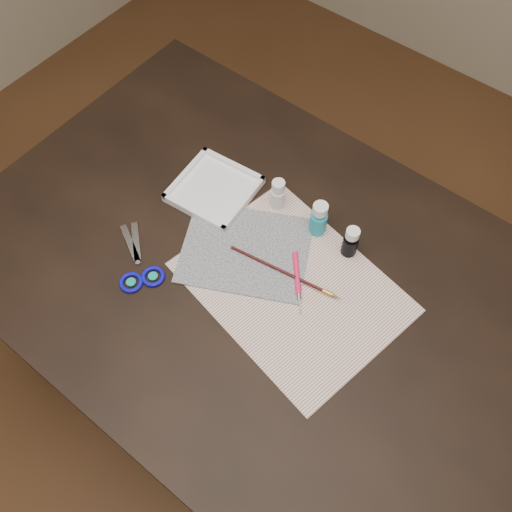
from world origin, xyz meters
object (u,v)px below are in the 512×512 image
Objects in this scene: paper at (292,287)px; paint_bottle_navy at (351,242)px; canvas at (245,250)px; paint_bottle_white at (278,194)px; scissors at (133,257)px; paint_bottle_cyan at (319,219)px; palette_tray at (214,189)px.

paper is 0.16m from paint_bottle_navy.
canvas is 3.31× the size of paint_bottle_white.
paper is at bearing -107.05° from paint_bottle_navy.
paint_bottle_navy reaches higher than scissors.
scissors is at bearing -153.40° from paper.
paint_bottle_white is at bearing 135.48° from paper.
paint_bottle_cyan reaches higher than paint_bottle_white.
paint_bottle_white is 0.20m from paint_bottle_navy.
canvas is (-0.14, 0.01, 0.00)m from paper.
palette_tray is (-0.16, 0.08, 0.01)m from canvas.
paper is at bearing -74.53° from paint_bottle_cyan.
paint_bottle_white reaches higher than paper.
scissors reaches higher than canvas.
palette_tray reaches higher than paper.
paper is 0.16m from paint_bottle_cyan.
palette_tray is (-0.30, 0.09, 0.01)m from paper.
scissors is 1.12× the size of palette_tray.
paint_bottle_cyan is at bearing -104.42° from scissors.
paint_bottle_cyan reaches higher than scissors.
paint_bottle_white is at bearing 179.41° from paint_bottle_cyan.
paint_bottle_white is 1.00× the size of paint_bottle_navy.
paper is 2.28× the size of scissors.
scissors reaches higher than paper.
paint_bottle_white is at bearing -90.31° from scissors.
canvas reaches higher than paper.
paint_bottle_cyan is at bearing 56.86° from canvas.
paint_bottle_cyan reaches higher than palette_tray.
paper is 1.63× the size of canvas.
paint_bottle_navy is (0.05, 0.15, 0.04)m from paper.
canvas is 3.31× the size of paint_bottle_navy.
scissors is (-0.27, -0.31, -0.04)m from paint_bottle_cyan.
paint_bottle_cyan is at bearing 177.29° from paint_bottle_navy.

